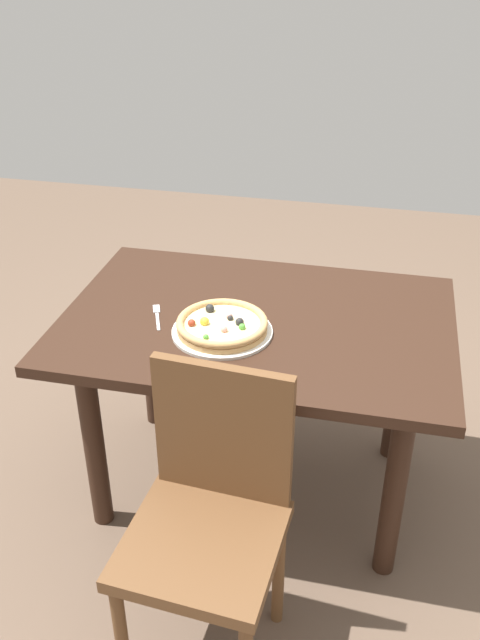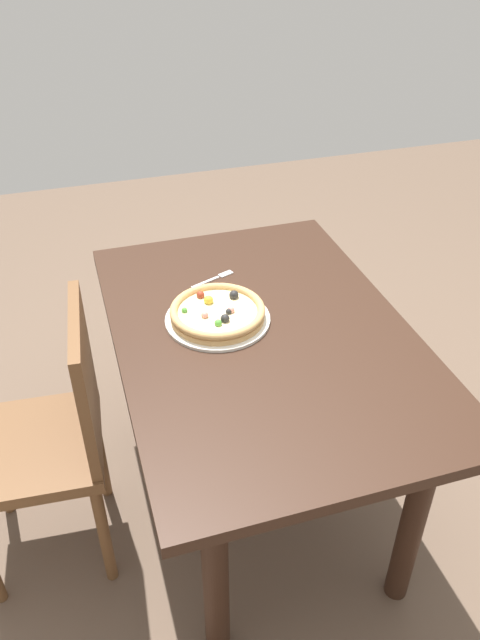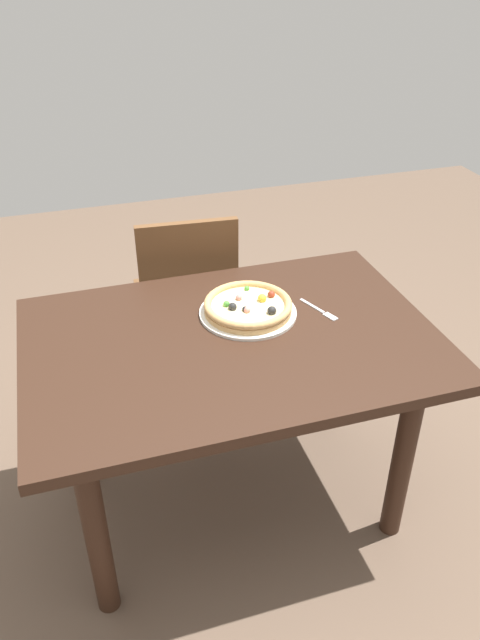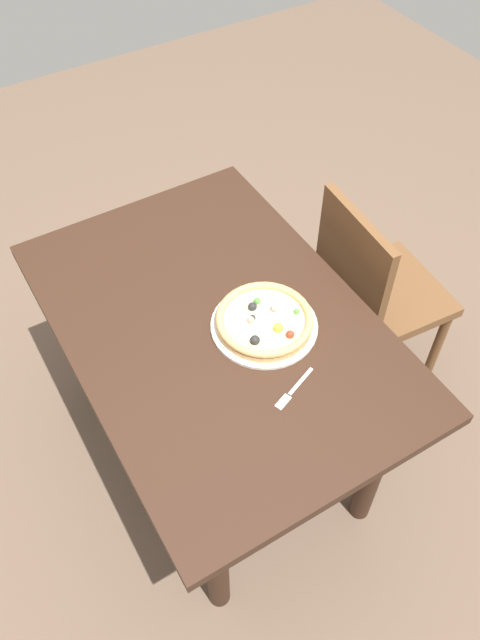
# 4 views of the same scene
# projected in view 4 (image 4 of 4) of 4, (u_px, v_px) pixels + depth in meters

# --- Properties ---
(ground_plane) EXTENTS (6.00, 6.00, 0.00)m
(ground_plane) POSITION_uv_depth(u_px,v_px,m) (222.00, 442.00, 2.44)
(ground_plane) COLOR brown
(dining_table) EXTENTS (1.27, 0.86, 0.73)m
(dining_table) POSITION_uv_depth(u_px,v_px,m) (217.00, 344.00, 1.96)
(dining_table) COLOR #331E14
(dining_table) RESTS_ON ground
(chair_near) EXTENTS (0.43, 0.43, 0.89)m
(chair_near) POSITION_uv_depth(u_px,v_px,m) (372.00, 292.00, 2.27)
(chair_near) COLOR brown
(chair_near) RESTS_ON ground
(plate) EXTENTS (0.32, 0.32, 0.01)m
(plate) POSITION_uv_depth(u_px,v_px,m) (264.00, 326.00, 1.86)
(plate) COLOR silver
(plate) RESTS_ON dining_table
(pizza) EXTENTS (0.29, 0.29, 0.05)m
(pizza) POSITION_uv_depth(u_px,v_px,m) (264.00, 320.00, 1.85)
(pizza) COLOR tan
(pizza) RESTS_ON plate
(fork) EXTENTS (0.08, 0.16, 0.00)m
(fork) POSITION_uv_depth(u_px,v_px,m) (292.00, 391.00, 1.72)
(fork) COLOR silver
(fork) RESTS_ON dining_table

